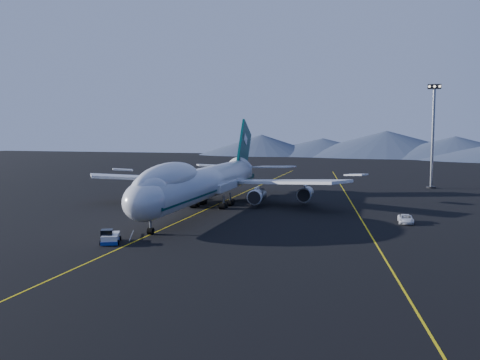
% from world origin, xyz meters
% --- Properties ---
extents(ground, '(500.00, 500.00, 0.00)m').
position_xyz_m(ground, '(0.00, 0.00, 0.00)').
color(ground, black).
rests_on(ground, ground).
extents(taxiway_line_main, '(0.25, 220.00, 0.01)m').
position_xyz_m(taxiway_line_main, '(0.00, 0.00, 0.01)').
color(taxiway_line_main, yellow).
rests_on(taxiway_line_main, ground).
extents(taxiway_line_side, '(28.08, 198.09, 0.01)m').
position_xyz_m(taxiway_line_side, '(30.00, 10.00, 0.01)').
color(taxiway_line_side, yellow).
rests_on(taxiway_line_side, ground).
extents(boeing_747, '(59.62, 72.43, 19.37)m').
position_xyz_m(boeing_747, '(0.00, 0.03, 5.81)').
color(boeing_747, silver).
rests_on(boeing_747, ground).
extents(pushback_tug, '(4.09, 5.38, 2.10)m').
position_xyz_m(pushback_tug, '(-3.00, -33.92, 0.66)').
color(pushback_tug, silver).
rests_on(pushback_tug, ground).
extents(service_van, '(2.80, 5.62, 1.53)m').
position_xyz_m(service_van, '(39.65, -5.13, 0.77)').
color(service_van, white).
rests_on(service_van, ground).
extents(floodlight_mast, '(3.62, 2.71, 29.26)m').
position_xyz_m(floodlight_mast, '(48.75, 56.29, 14.83)').
color(floodlight_mast, black).
rests_on(floodlight_mast, ground).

